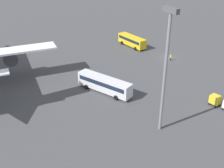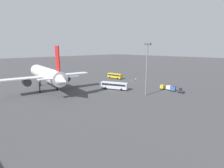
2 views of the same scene
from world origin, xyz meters
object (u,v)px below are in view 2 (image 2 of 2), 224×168
airplane (47,74)px  cargo_cart_white (169,87)px  shuttle_bus_far (114,85)px  shuttle_bus_near (115,76)px  cargo_cart_yellow (163,87)px  worker_person (136,80)px  cargo_cart_blue (173,89)px  baggage_tug (181,91)px

airplane → cargo_cart_white: (-37.63, -39.62, -6.22)m
airplane → shuttle_bus_far: bearing=-120.9°
shuttle_bus_near → cargo_cart_yellow: 36.41m
shuttle_bus_near → worker_person: size_ratio=5.96×
airplane → shuttle_bus_far: (-19.11, -23.10, -5.44)m
worker_person → cargo_cart_white: (-24.17, 7.17, 0.32)m
airplane → shuttle_bus_near: bearing=-80.0°
shuttle_bus_far → cargo_cart_yellow: size_ratio=5.72×
cargo_cart_white → shuttle_bus_near: bearing=-6.9°
airplane → worker_person: (-13.45, -46.79, -6.54)m
cargo_cart_yellow → cargo_cart_blue: bearing=179.3°
shuttle_bus_near → cargo_cart_blue: (-41.22, 5.49, -0.68)m
shuttle_bus_near → cargo_cart_blue: 41.59m
shuttle_bus_far → cargo_cart_blue: bearing=-165.5°
cargo_cart_blue → cargo_cart_yellow: same height
airplane → shuttle_bus_far: airplane is taller
airplane → shuttle_bus_near: (0.98, -44.30, -5.54)m
airplane → shuttle_bus_far: size_ratio=3.53×
cargo_cart_yellow → shuttle_bus_far: bearing=44.8°
shuttle_bus_far → worker_person: (5.66, -23.69, -1.11)m
airplane → cargo_cart_white: bearing=-124.8°
worker_person → cargo_cart_white: 25.22m
shuttle_bus_far → cargo_cart_yellow: (-15.90, -15.79, -0.79)m
cargo_cart_yellow → airplane: bearing=48.0°
shuttle_bus_far → cargo_cart_blue: shuttle_bus_far is taller
airplane → worker_person: airplane is taller
shuttle_bus_near → cargo_cart_blue: bearing=167.6°
worker_person → cargo_cart_yellow: 22.97m
shuttle_bus_near → shuttle_bus_far: size_ratio=0.81×
worker_person → cargo_cart_blue: cargo_cart_blue is taller
cargo_cart_white → cargo_cart_yellow: 2.71m
worker_person → cargo_cart_white: cargo_cart_white is taller
worker_person → cargo_cart_yellow: (-21.56, 7.90, 0.32)m
worker_person → cargo_cart_white: size_ratio=0.78×
worker_person → shuttle_bus_near: bearing=9.8°
airplane → cargo_cart_yellow: bearing=-123.3°
baggage_tug → cargo_cart_white: 6.30m
airplane → baggage_tug: 58.83m
shuttle_bus_near → worker_person: (-14.44, -2.49, -1.00)m
cargo_cart_blue → cargo_cart_yellow: bearing=-0.7°
baggage_tug → cargo_cart_blue: (3.62, -0.13, 0.25)m
airplane → cargo_cart_yellow: airplane is taller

